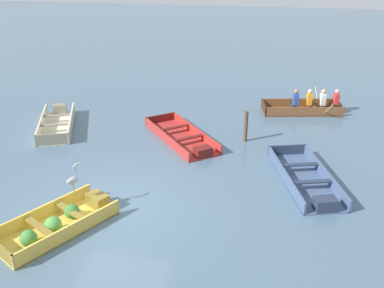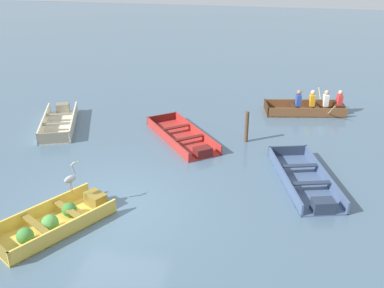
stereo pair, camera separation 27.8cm
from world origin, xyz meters
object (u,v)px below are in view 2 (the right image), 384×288
(skiff_red_mid_moored, at_px, (184,138))
(skiff_cream_far_moored, at_px, (60,122))
(heron_on_dinghy, at_px, (71,178))
(rowboat_wooden_brown_with_crew, at_px, (311,107))
(skiff_slate_blue_near_moored, at_px, (305,182))
(dinghy_yellow_foreground, at_px, (55,221))
(mooring_post, at_px, (247,127))

(skiff_red_mid_moored, xyz_separation_m, skiff_cream_far_moored, (-4.73, 0.36, 0.04))
(skiff_red_mid_moored, distance_m, heron_on_dinghy, 4.99)
(heron_on_dinghy, bearing_deg, rowboat_wooden_brown_with_crew, 53.93)
(skiff_red_mid_moored, relative_size, rowboat_wooden_brown_with_crew, 1.07)
(skiff_slate_blue_near_moored, distance_m, skiff_cream_far_moored, 9.04)
(skiff_red_mid_moored, bearing_deg, dinghy_yellow_foreground, -108.64)
(dinghy_yellow_foreground, relative_size, skiff_cream_far_moored, 0.91)
(skiff_red_mid_moored, relative_size, heron_on_dinghy, 4.03)
(skiff_cream_far_moored, distance_m, heron_on_dinghy, 5.87)
(dinghy_yellow_foreground, distance_m, skiff_slate_blue_near_moored, 6.57)
(skiff_cream_far_moored, distance_m, mooring_post, 6.80)
(rowboat_wooden_brown_with_crew, xyz_separation_m, heron_on_dinghy, (-5.99, -8.22, 0.65))
(skiff_red_mid_moored, bearing_deg, rowboat_wooden_brown_with_crew, 40.15)
(skiff_red_mid_moored, xyz_separation_m, rowboat_wooden_brown_with_crew, (4.27, 3.61, 0.15))
(skiff_slate_blue_near_moored, relative_size, mooring_post, 3.28)
(skiff_slate_blue_near_moored, height_order, heron_on_dinghy, heron_on_dinghy)
(skiff_slate_blue_near_moored, relative_size, heron_on_dinghy, 4.16)
(skiff_slate_blue_near_moored, relative_size, skiff_red_mid_moored, 1.03)
(skiff_slate_blue_near_moored, height_order, skiff_cream_far_moored, skiff_cream_far_moored)
(rowboat_wooden_brown_with_crew, height_order, mooring_post, mooring_post)
(dinghy_yellow_foreground, height_order, heron_on_dinghy, heron_on_dinghy)
(skiff_slate_blue_near_moored, bearing_deg, mooring_post, 126.24)
(dinghy_yellow_foreground, distance_m, heron_on_dinghy, 1.06)
(skiff_cream_far_moored, xyz_separation_m, heron_on_dinghy, (3.02, -4.98, 0.75))
(skiff_slate_blue_near_moored, height_order, skiff_red_mid_moored, skiff_slate_blue_near_moored)
(skiff_red_mid_moored, distance_m, rowboat_wooden_brown_with_crew, 5.59)
(dinghy_yellow_foreground, xyz_separation_m, skiff_cream_far_moored, (-2.92, 5.73, -0.02))
(skiff_cream_far_moored, height_order, rowboat_wooden_brown_with_crew, rowboat_wooden_brown_with_crew)
(dinghy_yellow_foreground, relative_size, skiff_slate_blue_near_moored, 0.85)
(skiff_cream_far_moored, height_order, mooring_post, mooring_post)
(skiff_red_mid_moored, bearing_deg, heron_on_dinghy, -110.37)
(skiff_slate_blue_near_moored, relative_size, skiff_cream_far_moored, 1.07)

